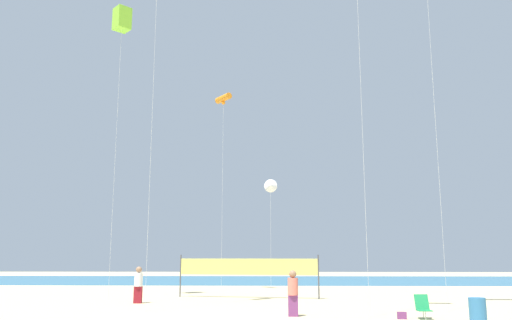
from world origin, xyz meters
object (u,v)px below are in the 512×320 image
folding_beach_chair (423,306)px  kite_white_delta (270,186)px  volleyball_net (248,268)px  kite_lime_box (122,19)px  beachgoer_coral_shirt (293,292)px  beach_handbag (402,315)px  trash_barrel (478,311)px  kite_orange_tube (223,99)px  beachgoer_white_shirt (138,284)px

folding_beach_chair → kite_white_delta: 19.58m
volleyball_net → kite_lime_box: (-7.60, -1.06, 14.76)m
beachgoer_coral_shirt → kite_white_delta: bearing=91.0°
kite_lime_box → kite_white_delta: bearing=44.8°
beach_handbag → kite_white_delta: (-4.96, 17.49, 7.27)m
volleyball_net → beach_handbag: 11.67m
trash_barrel → folding_beach_chair: bearing=139.0°
beachgoer_coral_shirt → kite_orange_tube: bearing=104.0°
volleyball_net → kite_orange_tube: size_ratio=0.58×
trash_barrel → beachgoer_white_shirt: bearing=152.0°
volleyball_net → beachgoer_white_shirt: bearing=-146.7°
folding_beach_chair → kite_lime_box: (-14.69, 8.55, 15.93)m
kite_orange_tube → beachgoer_white_shirt: bearing=-109.5°
folding_beach_chair → trash_barrel: (1.54, -1.33, -0.02)m
trash_barrel → beach_handbag: bearing=153.0°
kite_lime_box → beachgoer_white_shirt: bearing=-47.2°
trash_barrel → kite_orange_tube: (-10.68, 16.71, 13.01)m
trash_barrel → beach_handbag: 2.68m
volleyball_net → kite_lime_box: bearing=-172.0°
folding_beach_chair → kite_lime_box: size_ratio=0.05×
beachgoer_white_shirt → beach_handbag: beachgoer_white_shirt is taller
kite_orange_tube → kite_lime_box: 9.28m
beach_handbag → volleyball_net: bearing=122.7°
volleyball_net → kite_lime_box: size_ratio=0.47×
kite_orange_tube → kite_lime_box: size_ratio=0.80×
folding_beach_chair → trash_barrel: 2.03m
beachgoer_white_shirt → beachgoer_coral_shirt: bearing=-31.0°
kite_white_delta → kite_lime_box: bearing=-135.2°
kite_lime_box → folding_beach_chair: bearing=-30.2°
trash_barrel → beach_handbag: trash_barrel is taller
beachgoer_white_shirt → beach_handbag: 13.19m
trash_barrel → kite_white_delta: (-7.33, 18.70, 6.96)m
beachgoer_coral_shirt → trash_barrel: 6.73m
kite_lime_box → volleyball_net: bearing=8.0°
trash_barrel → volleyball_net: 13.99m
beachgoer_white_shirt → kite_orange_tube: (3.29, 9.27, 12.48)m
beachgoer_white_shirt → kite_lime_box: 15.79m
folding_beach_chair → kite_lime_box: kite_lime_box is taller
beach_handbag → kite_white_delta: size_ratio=0.04×
beachgoer_coral_shirt → kite_white_delta: 17.97m
beachgoer_white_shirt → kite_lime_box: size_ratio=0.11×
beachgoer_coral_shirt → kite_orange_tube: (-4.27, 14.76, 12.50)m
volleyball_net → beach_handbag: volleyball_net is taller
beach_handbag → kite_orange_tube: kite_orange_tube is taller
beachgoer_coral_shirt → beach_handbag: 4.19m
beachgoer_coral_shirt → beach_handbag: (4.04, -0.74, -0.82)m
beachgoer_white_shirt → folding_beach_chair: bearing=-21.2°
beachgoer_coral_shirt → kite_lime_box: kite_lime_box is taller
trash_barrel → kite_white_delta: size_ratio=0.11×
beachgoer_white_shirt → folding_beach_chair: (12.44, -6.11, -0.50)m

